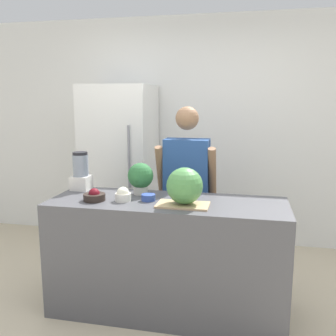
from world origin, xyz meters
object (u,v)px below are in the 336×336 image
Objects in this scene: bowl_cherries at (94,196)px; bowl_cream at (123,195)px; refrigerator at (120,167)px; person at (186,193)px; watermelon at (185,186)px; potted_plant at (141,177)px; bowl_small_blue at (148,197)px; blender at (81,172)px.

bowl_cream reaches higher than bowl_cherries.
refrigerator is 1.13× the size of person.
watermelon reaches higher than bowl_cherries.
person is 0.58m from potted_plant.
watermelon is 1.03× the size of potted_plant.
refrigerator is 1.41m from bowl_cream.
bowl_small_blue is (-0.29, 0.08, -0.12)m from watermelon.
refrigerator is 5.59× the size of blender.
bowl_small_blue is 0.42× the size of potted_plant.
bowl_small_blue is at bearing -62.18° from refrigerator.
person reaches higher than bowl_small_blue.
blender reaches higher than bowl_cream.
blender reaches higher than bowl_small_blue.
refrigerator is 1.44m from bowl_small_blue.
potted_plant is (0.07, 0.23, 0.10)m from bowl_cream.
blender is 1.26× the size of potted_plant.
blender is at bearing 175.38° from potted_plant.
potted_plant is at bearing 42.38° from bowl_cherries.
bowl_cherries is (-0.60, -0.70, 0.11)m from person.
bowl_cherries is 0.22m from bowl_cream.
refrigerator is 1.39m from bowl_cherries.
bowl_small_blue is at bearing 165.39° from watermelon.
person is 0.78m from bowl_cream.
person is at bearing 72.61° from bowl_small_blue.
refrigerator reaches higher than person.
person is at bearing 98.10° from watermelon.
person is at bearing -37.12° from refrigerator.
potted_plant is at bearing -4.62° from blender.
bowl_cherries is 0.41m from potted_plant.
person is 6.22× the size of potted_plant.
blender is at bearing 162.32° from watermelon.
potted_plant is at bearing -125.17° from person.
bowl_cherries reaches higher than bowl_small_blue.
refrigerator is at bearing 101.14° from bowl_cherries.
person is at bearing 49.54° from bowl_cherries.
person reaches higher than blender.
person is 0.74m from watermelon.
blender reaches higher than watermelon.
bowl_small_blue is at bearing 15.36° from bowl_cream.
bowl_cherries is (0.27, -1.36, 0.03)m from refrigerator.
watermelon is (0.10, -0.70, 0.23)m from person.
person is 6.02× the size of watermelon.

